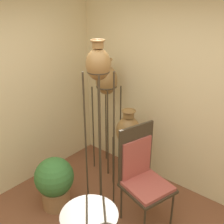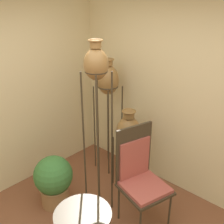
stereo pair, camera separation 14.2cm
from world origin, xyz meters
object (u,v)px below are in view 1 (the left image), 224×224
vase_stand_medium (106,82)px  vase_stand_short (128,131)px  potted_plant (55,181)px  chair (142,172)px  vase_stand_tall (98,74)px

vase_stand_medium → vase_stand_short: bearing=-104.1°
vase_stand_medium → potted_plant: (-1.09, -0.08, -1.04)m
chair → potted_plant: size_ratio=1.74×
vase_stand_medium → chair: vase_stand_medium is taller
vase_stand_tall → vase_stand_medium: size_ratio=1.22×
vase_stand_medium → potted_plant: vase_stand_medium is taller
vase_stand_tall → potted_plant: vase_stand_tall is taller
vase_stand_tall → potted_plant: 1.52m
vase_stand_tall → vase_stand_short: (0.63, 0.06, -0.93)m
vase_stand_medium → chair: 1.38m
vase_stand_tall → vase_stand_short: vase_stand_tall is taller
vase_stand_medium → vase_stand_tall: bearing=-143.6°
vase_stand_medium → chair: (-0.55, -1.02, -0.76)m
vase_stand_short → vase_stand_tall: bearing=-174.4°
vase_stand_tall → chair: vase_stand_tall is taller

